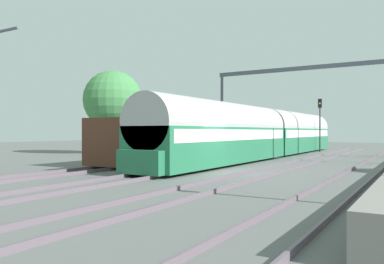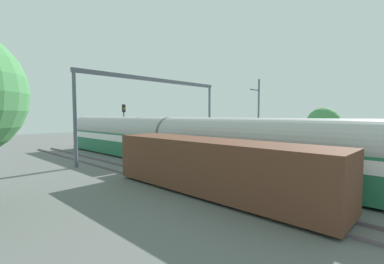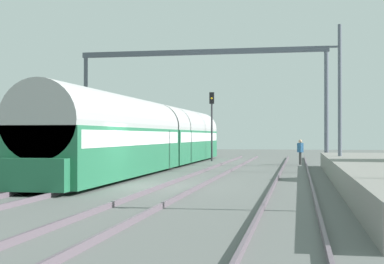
# 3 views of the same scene
# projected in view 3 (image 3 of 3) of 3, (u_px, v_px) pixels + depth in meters

# --- Properties ---
(ground) EXTENTS (120.00, 120.00, 0.00)m
(ground) POSITION_uv_depth(u_px,v_px,m) (133.00, 186.00, 22.73)
(ground) COLOR #5D615F
(track_west) EXTENTS (1.52, 60.00, 0.16)m
(track_west) POSITION_uv_depth(u_px,v_px,m) (83.00, 183.00, 23.12)
(track_west) COLOR #60525D
(track_west) RESTS_ON ground
(track_east) EXTENTS (1.52, 60.00, 0.16)m
(track_east) POSITION_uv_depth(u_px,v_px,m) (184.00, 185.00, 22.34)
(track_east) COLOR #60525D
(track_east) RESTS_ON ground
(track_far_east) EXTENTS (1.52, 60.00, 0.16)m
(track_far_east) POSITION_uv_depth(u_px,v_px,m) (293.00, 186.00, 21.57)
(track_far_east) COLOR #60525D
(track_far_east) RESTS_ON ground
(passenger_train) EXTENTS (2.93, 32.85, 3.82)m
(passenger_train) POSITION_uv_depth(u_px,v_px,m) (156.00, 136.00, 34.87)
(passenger_train) COLOR #236B47
(passenger_train) RESTS_ON ground
(freight_car) EXTENTS (2.80, 13.00, 2.70)m
(freight_car) POSITION_uv_depth(u_px,v_px,m) (31.00, 147.00, 27.68)
(freight_car) COLOR #563323
(freight_car) RESTS_ON ground
(person_crossing) EXTENTS (0.44, 0.46, 1.73)m
(person_crossing) POSITION_uv_depth(u_px,v_px,m) (300.00, 150.00, 39.03)
(person_crossing) COLOR #383838
(person_crossing) RESTS_ON ground
(railway_signal_far) EXTENTS (0.36, 0.30, 5.39)m
(railway_signal_far) POSITION_uv_depth(u_px,v_px,m) (212.00, 117.00, 44.53)
(railway_signal_far) COLOR #2D2D33
(railway_signal_far) RESTS_ON ground
(catenary_gantry) EXTENTS (16.97, 0.28, 7.86)m
(catenary_gantry) POSITION_uv_depth(u_px,v_px,m) (201.00, 78.00, 38.70)
(catenary_gantry) COLOR #535968
(catenary_gantry) RESTS_ON ground
(catenary_pole_east_mid) EXTENTS (1.90, 0.20, 8.00)m
(catenary_pole_east_mid) POSITION_uv_depth(u_px,v_px,m) (339.00, 96.00, 30.64)
(catenary_pole_east_mid) COLOR #535968
(catenary_pole_east_mid) RESTS_ON ground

